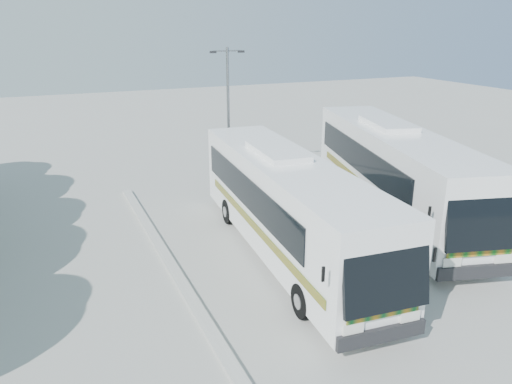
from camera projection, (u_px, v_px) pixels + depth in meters
name	position (u px, v px, depth m)	size (l,w,h in m)	color
ground	(243.00, 269.00, 17.51)	(100.00, 100.00, 0.00)	#9E9E98
kerb_divider	(165.00, 255.00, 18.35)	(0.40, 16.00, 0.15)	#B2B2AD
coach_main	(287.00, 204.00, 18.03)	(3.59, 13.05, 3.58)	white
coach_adjacent	(395.00, 170.00, 21.82)	(6.15, 13.89, 3.79)	white
lamppost	(228.00, 112.00, 25.14)	(1.73, 0.31, 7.07)	gray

